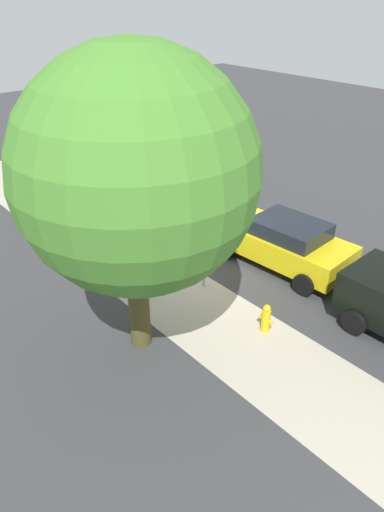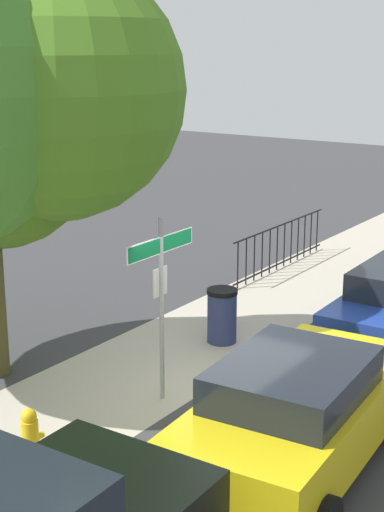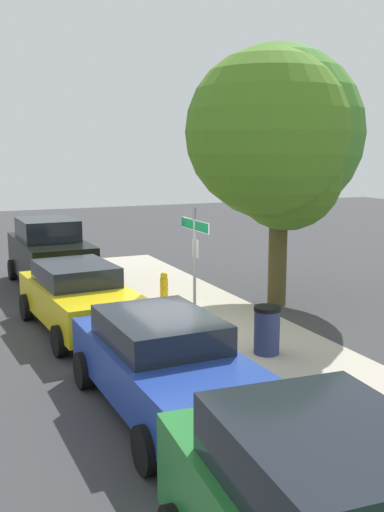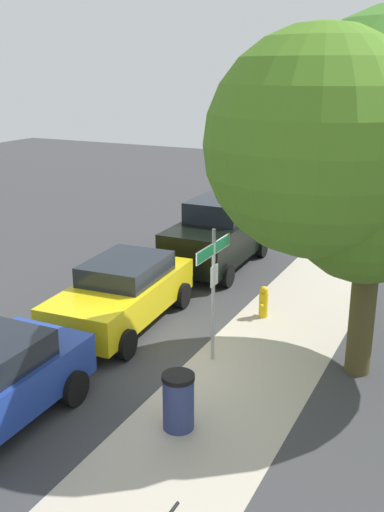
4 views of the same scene
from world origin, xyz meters
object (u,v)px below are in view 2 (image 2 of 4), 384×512
(fire_hydrant, at_px, (30,438))
(trash_bin, at_px, (222,315))
(car_yellow, at_px, (299,411))
(street_sign, at_px, (161,276))

(fire_hydrant, relative_size, trash_bin, 0.80)
(fire_hydrant, bearing_deg, car_yellow, -56.67)
(street_sign, bearing_deg, car_yellow, -104.37)
(car_yellow, distance_m, trash_bin, 4.39)
(car_yellow, distance_m, fire_hydrant, 3.36)
(fire_hydrant, bearing_deg, street_sign, -4.55)
(street_sign, bearing_deg, fire_hydrant, 175.45)
(street_sign, distance_m, fire_hydrant, 2.93)
(car_yellow, bearing_deg, trash_bin, 40.74)
(car_yellow, relative_size, trash_bin, 4.49)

